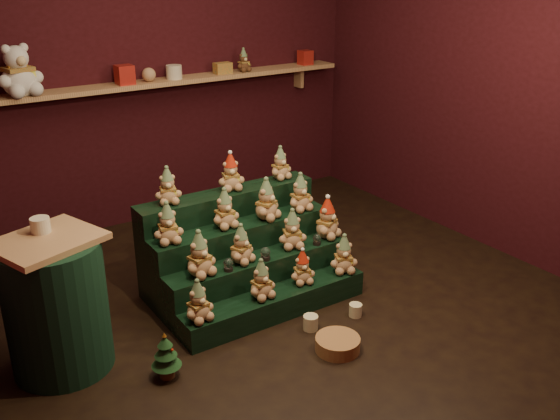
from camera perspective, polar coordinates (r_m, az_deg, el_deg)
ground at (r=4.61m, az=0.23°, el=-8.16°), size 4.00×4.00×0.00m
back_wall at (r=5.87m, az=-11.24°, el=12.66°), size 4.00×0.10×2.80m
right_wall at (r=5.48m, az=18.74°, el=11.27°), size 0.10×4.00×2.80m
back_shelf at (r=5.73m, az=-10.46°, el=11.41°), size 3.60×0.26×0.24m
riser_tier_front at (r=4.38m, az=-0.41°, el=-8.58°), size 1.40×0.22×0.18m
riser_tier_midfront at (r=4.49m, az=-1.96°, el=-6.40°), size 1.40×0.22×0.36m
riser_tier_midback at (r=4.62m, az=-3.41°, el=-4.32°), size 1.40×0.22×0.54m
riser_tier_back at (r=4.75m, az=-4.78°, el=-2.36°), size 1.40×0.22×0.72m
teddy_0 at (r=3.99m, az=-7.51°, el=-8.23°), size 0.23×0.21×0.28m
teddy_1 at (r=4.21m, az=-1.73°, el=-6.35°), size 0.21×0.20×0.28m
teddy_2 at (r=4.40m, az=2.06°, el=-5.22°), size 0.21×0.20×0.25m
teddy_3 at (r=4.56m, az=5.85°, el=-4.01°), size 0.26×0.25×0.29m
teddy_4 at (r=4.14m, az=-7.39°, el=-4.00°), size 0.26×0.25×0.31m
teddy_5 at (r=4.29m, az=-3.59°, el=-3.13°), size 0.25×0.24×0.28m
teddy_6 at (r=4.50m, az=1.12°, el=-1.75°), size 0.26×0.25×0.29m
teddy_7 at (r=4.67m, az=4.34°, el=-0.73°), size 0.28×0.27×0.31m
teddy_8 at (r=4.22m, az=-10.24°, el=-1.19°), size 0.23×0.22×0.28m
teddy_9 at (r=4.40m, az=-5.08°, el=0.13°), size 0.21×0.19×0.28m
teddy_10 at (r=4.53m, az=-1.27°, el=0.99°), size 0.28×0.27×0.31m
teddy_11 at (r=4.69m, az=1.86°, el=1.63°), size 0.21×0.19×0.29m
teddy_12 at (r=4.40m, az=-10.24°, el=2.20°), size 0.23×0.21×0.26m
teddy_13 at (r=4.60m, az=-4.53°, el=3.48°), size 0.23×0.22×0.28m
teddy_14 at (r=4.83m, az=0.02°, el=4.31°), size 0.20×0.18×0.25m
snow_globe_a at (r=4.22m, az=-4.75°, el=-5.00°), size 0.07×0.07×0.09m
snow_globe_b at (r=4.35m, az=-1.34°, el=-4.01°), size 0.07×0.07×0.09m
snow_globe_c at (r=4.59m, az=3.40°, el=-2.70°), size 0.06×0.06×0.08m
side_table at (r=3.94m, az=-19.77°, el=-8.16°), size 0.68×0.62×0.86m
table_ornament at (r=3.83m, az=-21.07°, el=-1.29°), size 0.11×0.11×0.09m
mini_christmas_tree at (r=3.83m, az=-10.40°, el=-12.95°), size 0.18×0.18×0.31m
mug_left at (r=4.25m, az=2.82°, el=-10.24°), size 0.10×0.10×0.10m
mug_right at (r=4.42m, az=6.91°, el=-9.07°), size 0.09×0.09×0.09m
wicker_basket at (r=4.06m, az=5.29°, el=-12.10°), size 0.37×0.37×0.09m
white_bear at (r=5.29m, az=-22.93°, el=12.24°), size 0.42×0.39×0.50m
brown_bear at (r=6.03m, az=-3.35°, el=13.51°), size 0.16×0.15×0.21m
gift_tin_red_a at (r=5.55m, az=-14.02°, el=11.91°), size 0.14×0.14×0.16m
gift_tin_cream at (r=5.72m, az=-9.66°, el=12.33°), size 0.14×0.14×0.12m
gift_tin_red_b at (r=6.43m, az=2.33°, el=13.76°), size 0.12×0.12×0.14m
shelf_plush_ball at (r=5.63m, az=-11.91°, el=12.02°), size 0.12×0.12×0.12m
scarf_gift_box at (r=5.94m, az=-5.26°, el=12.79°), size 0.16×0.10×0.10m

